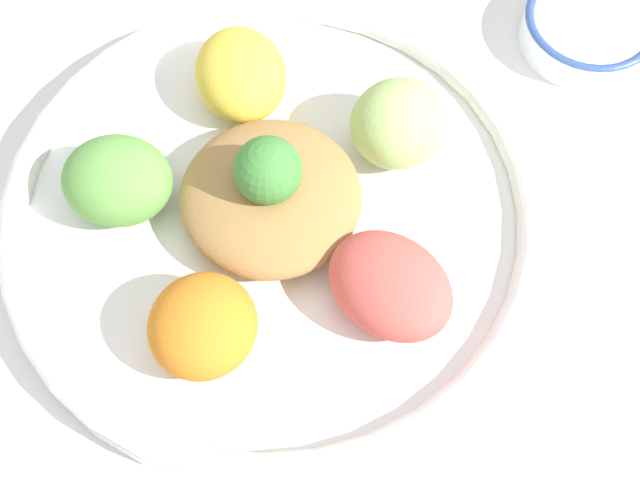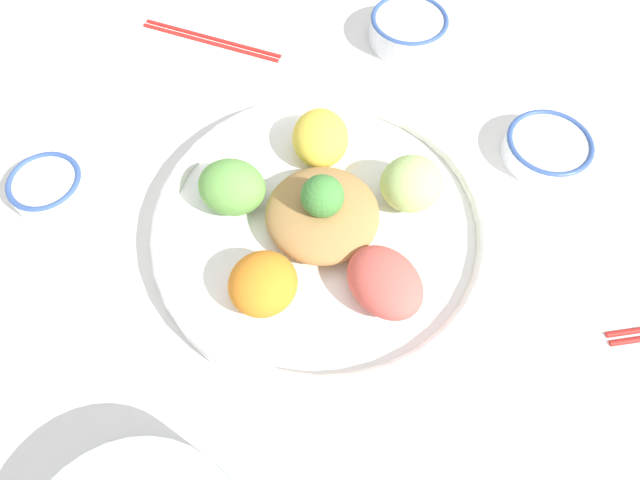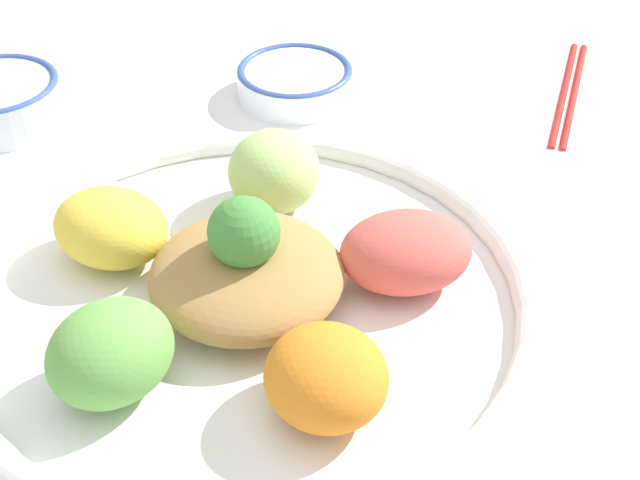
% 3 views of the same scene
% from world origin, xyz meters
% --- Properties ---
extents(ground_plane, '(2.40, 2.40, 0.00)m').
position_xyz_m(ground_plane, '(0.00, 0.00, 0.00)').
color(ground_plane, white).
extents(salad_platter, '(0.40, 0.40, 0.10)m').
position_xyz_m(salad_platter, '(-0.01, 0.03, 0.03)').
color(salad_platter, white).
rests_on(salad_platter, ground_plane).
extents(rice_bowl_plain, '(0.11, 0.11, 0.03)m').
position_xyz_m(rice_bowl_plain, '(0.17, -0.22, 0.02)').
color(rice_bowl_plain, white).
rests_on(rice_bowl_plain, ground_plane).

